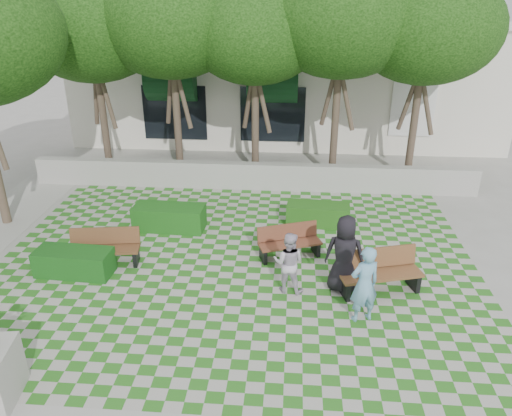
# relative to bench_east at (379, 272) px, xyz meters

# --- Properties ---
(ground) EXTENTS (90.00, 90.00, 0.00)m
(ground) POSITION_rel_bench_east_xyz_m (-3.40, -0.24, -0.48)
(ground) COLOR gray
(ground) RESTS_ON ground
(lawn) EXTENTS (12.00, 12.00, 0.00)m
(lawn) POSITION_rel_bench_east_xyz_m (-3.40, 0.76, -0.47)
(lawn) COLOR #2B721E
(lawn) RESTS_ON ground
(retaining_wall) EXTENTS (15.00, 0.36, 0.90)m
(retaining_wall) POSITION_rel_bench_east_xyz_m (-3.40, 5.96, -0.03)
(retaining_wall) COLOR #9E9B93
(retaining_wall) RESTS_ON ground
(bench_east) EXTENTS (1.98, 1.11, 0.99)m
(bench_east) POSITION_rel_bench_east_xyz_m (0.00, 0.00, 0.00)
(bench_east) COLOR brown
(bench_east) RESTS_ON ground
(bench_mid) EXTENTS (1.69, 1.05, 0.84)m
(bench_mid) POSITION_rel_bench_east_xyz_m (-2.06, 1.40, -0.07)
(bench_mid) COLOR brown
(bench_mid) RESTS_ON ground
(bench_west) EXTENTS (1.78, 0.81, 0.90)m
(bench_west) POSITION_rel_bench_east_xyz_m (-6.65, 0.69, -0.04)
(bench_west) COLOR #57351D
(bench_west) RESTS_ON ground
(hedge_midright) EXTENTS (1.84, 0.84, 0.63)m
(hedge_midright) POSITION_rel_bench_east_xyz_m (-1.26, 3.33, -0.16)
(hedge_midright) COLOR #1E5115
(hedge_midright) RESTS_ON ground
(hedge_midleft) EXTENTS (2.03, 0.90, 0.70)m
(hedge_midleft) POSITION_rel_bench_east_xyz_m (-5.50, 2.72, -0.13)
(hedge_midleft) COLOR #164D14
(hedge_midleft) RESTS_ON ground
(hedge_west) EXTENTS (1.86, 0.83, 0.64)m
(hedge_west) POSITION_rel_bench_east_xyz_m (-7.22, 0.14, -0.16)
(hedge_west) COLOR #124413
(hedge_west) RESTS_ON ground
(person_blue) EXTENTS (0.74, 0.61, 1.73)m
(person_blue) POSITION_rel_bench_east_xyz_m (-0.50, -1.14, 0.39)
(person_blue) COLOR #6DA6C7
(person_blue) RESTS_ON ground
(person_dark) EXTENTS (1.00, 0.75, 1.84)m
(person_dark) POSITION_rel_bench_east_xyz_m (-0.82, -0.03, 0.45)
(person_dark) COLOR black
(person_dark) RESTS_ON ground
(person_white) EXTENTS (0.81, 0.68, 1.47)m
(person_white) POSITION_rel_bench_east_xyz_m (-2.06, -0.17, 0.26)
(person_white) COLOR silver
(person_white) RESTS_ON ground
(tree_row) EXTENTS (17.70, 13.40, 7.41)m
(tree_row) POSITION_rel_bench_east_xyz_m (-5.27, 5.72, 4.70)
(tree_row) COLOR #47382B
(tree_row) RESTS_ON ground
(building) EXTENTS (18.00, 8.92, 5.15)m
(building) POSITION_rel_bench_east_xyz_m (-2.47, 13.84, 2.04)
(building) COLOR silver
(building) RESTS_ON ground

